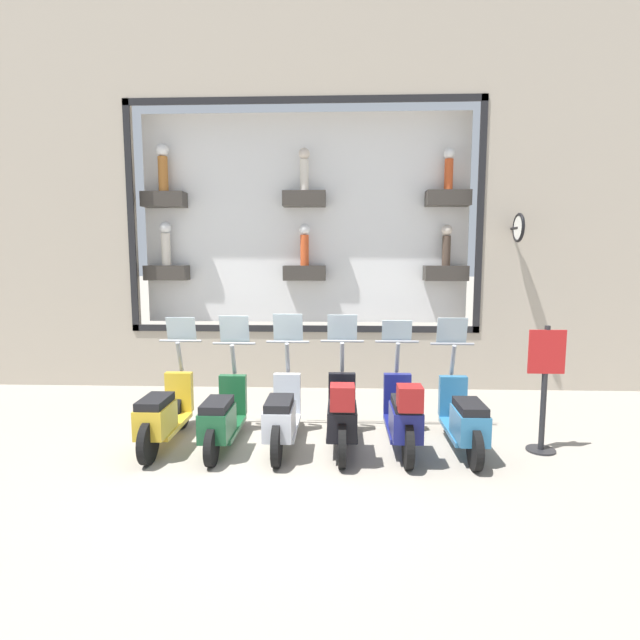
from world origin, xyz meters
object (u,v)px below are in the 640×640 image
at_px(scooter_black_2, 342,414).
at_px(shop_sign_post, 545,385).
at_px(scooter_navy_1, 403,415).
at_px(scooter_green_4, 223,416).
at_px(scooter_yellow_5, 164,414).
at_px(scooter_teal_0, 464,419).
at_px(scooter_silver_3, 282,416).

height_order(scooter_black_2, shop_sign_post, scooter_black_2).
xyz_separation_m(scooter_navy_1, scooter_green_4, (0.05, 2.31, -0.06)).
distance_m(scooter_navy_1, scooter_black_2, 0.77).
relative_size(scooter_black_2, shop_sign_post, 1.12).
bearing_deg(scooter_green_4, scooter_yellow_5, 89.68).
bearing_deg(shop_sign_post, scooter_teal_0, 92.54).
bearing_deg(scooter_black_2, shop_sign_post, -87.81).
height_order(scooter_navy_1, scooter_green_4, scooter_green_4).
bearing_deg(scooter_black_2, scooter_navy_1, -90.18).
distance_m(scooter_silver_3, scooter_yellow_5, 1.54).
distance_m(scooter_silver_3, shop_sign_post, 3.33).
distance_m(scooter_teal_0, shop_sign_post, 1.09).
relative_size(scooter_black_2, scooter_green_4, 1.01).
distance_m(scooter_silver_3, scooter_green_4, 0.77).
xyz_separation_m(scooter_teal_0, scooter_yellow_5, (0.00, 3.84, 0.01)).
height_order(scooter_green_4, shop_sign_post, scooter_green_4).
height_order(scooter_teal_0, scooter_black_2, scooter_black_2).
relative_size(scooter_teal_0, scooter_yellow_5, 1.00).
xyz_separation_m(scooter_teal_0, shop_sign_post, (0.04, -1.00, 0.44)).
relative_size(scooter_green_4, shop_sign_post, 1.11).
bearing_deg(scooter_navy_1, scooter_silver_3, 87.83).
relative_size(scooter_yellow_5, shop_sign_post, 1.12).
distance_m(scooter_teal_0, scooter_navy_1, 0.77).
bearing_deg(scooter_black_2, scooter_silver_3, 85.84).
xyz_separation_m(scooter_navy_1, scooter_black_2, (0.00, 0.77, 0.00)).
bearing_deg(shop_sign_post, scooter_black_2, 92.19).
distance_m(scooter_black_2, scooter_green_4, 1.54).
bearing_deg(scooter_green_4, scooter_black_2, -91.88).
xyz_separation_m(scooter_black_2, shop_sign_post, (0.10, -2.53, 0.38)).
height_order(scooter_navy_1, scooter_yellow_5, scooter_yellow_5).
distance_m(scooter_yellow_5, shop_sign_post, 4.86).
height_order(scooter_black_2, scooter_green_4, scooter_black_2).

